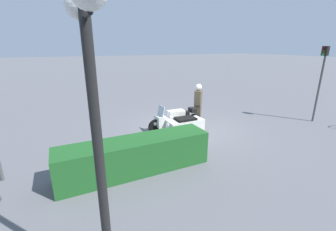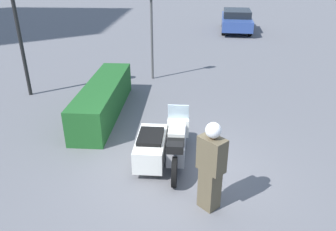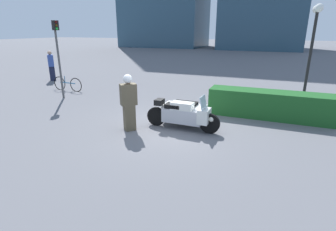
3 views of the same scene
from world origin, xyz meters
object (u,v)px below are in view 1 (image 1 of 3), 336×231
police_motorcycle (179,123)px  officer_rider (198,102)px  twin_lamp_post (92,84)px  traffic_light_far (321,73)px  hedge_bush_curbside (136,155)px

police_motorcycle → officer_rider: size_ratio=1.37×
twin_lamp_post → traffic_light_far: size_ratio=1.17×
police_motorcycle → hedge_bush_curbside: size_ratio=0.58×
hedge_bush_curbside → traffic_light_far: bearing=-176.2°
police_motorcycle → traffic_light_far: bearing=168.5°
traffic_light_far → officer_rider: bearing=-16.8°
hedge_bush_curbside → officer_rider: bearing=-143.4°
officer_rider → traffic_light_far: (-4.88, 2.37, 1.30)m
hedge_bush_curbside → twin_lamp_post: 4.10m
police_motorcycle → twin_lamp_post: size_ratio=0.61×
officer_rider → traffic_light_far: bearing=18.5°
hedge_bush_curbside → twin_lamp_post: size_ratio=1.05×
officer_rider → twin_lamp_post: 8.23m
police_motorcycle → hedge_bush_curbside: bearing=39.5°
police_motorcycle → hedge_bush_curbside: 3.14m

